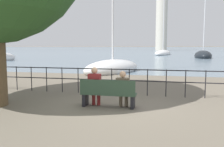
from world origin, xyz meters
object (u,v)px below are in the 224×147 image
(sailboat_4, at_px, (203,56))
(harbor_lighthouse, at_px, (162,20))
(sailboat_2, at_px, (163,53))
(seated_person_left, at_px, (95,85))
(seated_person_right, at_px, (123,87))
(sailboat_0, at_px, (113,68))
(park_bench, at_px, (108,94))

(sailboat_4, height_order, harbor_lighthouse, harbor_lighthouse)
(sailboat_2, relative_size, harbor_lighthouse, 0.54)
(seated_person_left, xyz_separation_m, seated_person_right, (0.92, 0.00, -0.05))
(harbor_lighthouse, bearing_deg, seated_person_right, -89.21)
(sailboat_2, xyz_separation_m, sailboat_4, (6.35, -10.73, 0.02))
(sailboat_4, bearing_deg, sailboat_0, -109.48)
(park_bench, relative_size, sailboat_2, 0.14)
(park_bench, xyz_separation_m, seated_person_right, (0.46, 0.08, 0.22))
(park_bench, bearing_deg, sailboat_0, 101.64)
(seated_person_right, relative_size, sailboat_4, 0.12)
(seated_person_right, relative_size, sailboat_2, 0.09)
(sailboat_0, relative_size, sailboat_4, 1.16)
(seated_person_left, relative_size, harbor_lighthouse, 0.05)
(park_bench, relative_size, sailboat_4, 0.17)
(seated_person_left, distance_m, seated_person_right, 0.92)
(park_bench, distance_m, seated_person_right, 0.51)
(park_bench, height_order, sailboat_4, sailboat_4)
(seated_person_right, bearing_deg, sailboat_4, 78.61)
(seated_person_right, xyz_separation_m, sailboat_0, (-2.55, 10.07, -0.31))
(seated_person_right, distance_m, harbor_lighthouse, 87.89)
(harbor_lighthouse, bearing_deg, seated_person_left, -89.82)
(sailboat_2, bearing_deg, sailboat_0, -81.20)
(park_bench, xyz_separation_m, seated_person_left, (-0.46, 0.08, 0.26))
(seated_person_right, bearing_deg, seated_person_left, -179.78)
(park_bench, xyz_separation_m, sailboat_2, (0.84, 44.22, -0.09))
(sailboat_2, relative_size, sailboat_4, 1.27)
(seated_person_right, height_order, sailboat_2, sailboat_2)
(park_bench, bearing_deg, harbor_lighthouse, 90.48)
(seated_person_right, bearing_deg, harbor_lighthouse, 90.79)
(park_bench, distance_m, sailboat_0, 10.37)
(sailboat_2, distance_m, sailboat_4, 12.47)
(sailboat_4, relative_size, harbor_lighthouse, 0.42)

